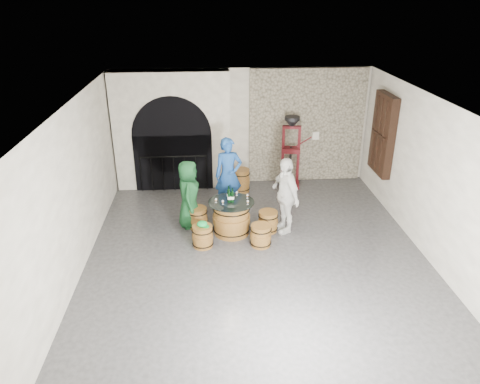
{
  "coord_description": "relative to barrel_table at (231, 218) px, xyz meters",
  "views": [
    {
      "loc": [
        -0.94,
        -8.16,
        5.13
      ],
      "look_at": [
        -0.28,
        0.84,
        1.05
      ],
      "focal_mm": 34.0,
      "sensor_mm": 36.0,
      "label": 1
    }
  ],
  "objects": [
    {
      "name": "wine_bottle_right",
      "position": [
        -0.05,
        0.14,
        0.53
      ],
      "size": [
        0.08,
        0.08,
        0.32
      ],
      "color": "black",
      "rests_on": "barrel_table"
    },
    {
      "name": "tasting_glass_d",
      "position": [
        0.14,
        0.33,
        0.45
      ],
      "size": [
        0.05,
        0.05,
        0.1
      ],
      "primitive_type": null,
      "color": "#A75A20",
      "rests_on": "barrel_table"
    },
    {
      "name": "ground",
      "position": [
        0.47,
        -0.91,
        -0.39
      ],
      "size": [
        8.0,
        8.0,
        0.0
      ],
      "primitive_type": "plane",
      "color": "#323234",
      "rests_on": "ground"
    },
    {
      "name": "barrel_stool_near_left",
      "position": [
        -0.65,
        -0.53,
        -0.15
      ],
      "size": [
        0.47,
        0.47,
        0.49
      ],
      "color": "brown",
      "rests_on": "ground"
    },
    {
      "name": "tasting_glass_c",
      "position": [
        -0.05,
        0.23,
        0.45
      ],
      "size": [
        0.05,
        0.05,
        0.1
      ],
      "primitive_type": null,
      "color": "#A75A20",
      "rests_on": "barrel_table"
    },
    {
      "name": "corking_press",
      "position": [
        1.77,
        2.55,
        0.78
      ],
      "size": [
        0.84,
        0.53,
        2.01
      ],
      "rotation": [
        0.0,
        0.0,
        -0.16
      ],
      "color": "#540E15",
      "rests_on": "ground"
    },
    {
      "name": "ceiling",
      "position": [
        0.47,
        -0.91,
        2.81
      ],
      "size": [
        8.0,
        8.0,
        0.0
      ],
      "primitive_type": "plane",
      "rotation": [
        3.14,
        0.0,
        0.0
      ],
      "color": "beige",
      "rests_on": "wall_back"
    },
    {
      "name": "control_box",
      "position": [
        2.52,
        2.95,
        0.96
      ],
      "size": [
        0.18,
        0.1,
        0.22
      ],
      "primitive_type": "cube",
      "color": "silver",
      "rests_on": "wall_back"
    },
    {
      "name": "person_white",
      "position": [
        1.21,
        0.06,
        0.49
      ],
      "size": [
        0.77,
        1.12,
        1.77
      ],
      "primitive_type": "imported",
      "rotation": [
        0.0,
        0.0,
        -1.2
      ],
      "color": "silver",
      "rests_on": "ground"
    },
    {
      "name": "stone_facing_panel",
      "position": [
        2.27,
        3.03,
        1.21
      ],
      "size": [
        3.2,
        0.12,
        3.18
      ],
      "primitive_type": "cube",
      "color": "#9F967F",
      "rests_on": "ground"
    },
    {
      "name": "tasting_glass_f",
      "position": [
        -0.34,
        -0.02,
        0.45
      ],
      "size": [
        0.05,
        0.05,
        0.1
      ],
      "primitive_type": null,
      "color": "#A75A20",
      "rests_on": "barrel_table"
    },
    {
      "name": "person_green",
      "position": [
        -0.95,
        0.42,
        0.42
      ],
      "size": [
        0.56,
        0.82,
        1.62
      ],
      "primitive_type": "imported",
      "rotation": [
        0.0,
        0.0,
        1.52
      ],
      "color": "#12421F",
      "rests_on": "ground"
    },
    {
      "name": "tasting_glass_a",
      "position": [
        -0.19,
        -0.12,
        0.45
      ],
      "size": [
        0.05,
        0.05,
        0.1
      ],
      "primitive_type": null,
      "color": "#A75A20",
      "rests_on": "barrel_table"
    },
    {
      "name": "wine_bottle_left",
      "position": [
        -0.04,
        -0.01,
        0.53
      ],
      "size": [
        0.08,
        0.08,
        0.32
      ],
      "color": "black",
      "rests_on": "barrel_table"
    },
    {
      "name": "arched_opening",
      "position": [
        -1.43,
        2.83,
        1.19
      ],
      "size": [
        3.1,
        0.6,
        3.19
      ],
      "color": "silver",
      "rests_on": "ground"
    },
    {
      "name": "person_blue",
      "position": [
        -0.0,
        1.25,
        0.54
      ],
      "size": [
        0.74,
        0.54,
        1.86
      ],
      "primitive_type": "imported",
      "rotation": [
        0.0,
        0.0,
        0.14
      ],
      "color": "#1B4998",
      "rests_on": "ground"
    },
    {
      "name": "barrel_table",
      "position": [
        0.0,
        0.0,
        0.0
      ],
      "size": [
        1.03,
        1.03,
        0.79
      ],
      "color": "brown",
      "rests_on": "ground"
    },
    {
      "name": "wall_left",
      "position": [
        -3.03,
        -0.91,
        1.21
      ],
      "size": [
        0.0,
        8.0,
        8.0
      ],
      "primitive_type": "plane",
      "rotation": [
        1.57,
        0.0,
        1.57
      ],
      "color": "silver",
      "rests_on": "ground"
    },
    {
      "name": "wall_right",
      "position": [
        3.97,
        -0.91,
        1.21
      ],
      "size": [
        0.0,
        8.0,
        8.0
      ],
      "primitive_type": "plane",
      "rotation": [
        1.57,
        0.0,
        -1.57
      ],
      "color": "silver",
      "rests_on": "ground"
    },
    {
      "name": "barrel_stool_near_right",
      "position": [
        0.6,
        -0.59,
        -0.15
      ],
      "size": [
        0.47,
        0.47,
        0.49
      ],
      "color": "brown",
      "rests_on": "ground"
    },
    {
      "name": "barrel_stool_far",
      "position": [
        -0.0,
        0.84,
        -0.15
      ],
      "size": [
        0.47,
        0.47,
        0.49
      ],
      "color": "brown",
      "rests_on": "ground"
    },
    {
      "name": "wine_bottle_center",
      "position": [
        0.03,
        -0.01,
        0.53
      ],
      "size": [
        0.08,
        0.08,
        0.32
      ],
      "color": "black",
      "rests_on": "barrel_table"
    },
    {
      "name": "tasting_glass_e",
      "position": [
        0.35,
        -0.16,
        0.45
      ],
      "size": [
        0.05,
        0.05,
        0.1
      ],
      "primitive_type": null,
      "color": "#A75A20",
      "rests_on": "barrel_table"
    },
    {
      "name": "wall_front",
      "position": [
        0.47,
        -4.91,
        1.21
      ],
      "size": [
        8.0,
        0.0,
        8.0
      ],
      "primitive_type": "plane",
      "rotation": [
        -1.57,
        0.0,
        0.0
      ],
      "color": "silver",
      "rests_on": "ground"
    },
    {
      "name": "wall_back",
      "position": [
        0.47,
        3.09,
        1.21
      ],
      "size": [
        8.0,
        0.0,
        8.0
      ],
      "primitive_type": "plane",
      "rotation": [
        1.57,
        0.0,
        0.0
      ],
      "color": "silver",
      "rests_on": "ground"
    },
    {
      "name": "barrel_stool_right",
      "position": [
        0.84,
        0.04,
        -0.15
      ],
      "size": [
        0.47,
        0.47,
        0.49
      ],
      "color": "brown",
      "rests_on": "ground"
    },
    {
      "name": "barrel_stool_left",
      "position": [
        -0.77,
        0.34,
        -0.15
      ],
      "size": [
        0.47,
        0.47,
        0.49
      ],
      "color": "brown",
      "rests_on": "ground"
    },
    {
      "name": "green_cap",
      "position": [
        -0.65,
        -0.53,
        0.15
      ],
      "size": [
        0.26,
        0.22,
        0.12
      ],
      "color": "#0D993B",
      "rests_on": "barrel_stool_near_left"
    },
    {
      "name": "tasting_glass_b",
      "position": [
        0.37,
        0.16,
        0.45
      ],
      "size": [
        0.05,
        0.05,
        0.1
      ],
      "primitive_type": null,
      "color": "#A75A20",
      "rests_on": "barrel_table"
    },
    {
      "name": "side_barrel",
      "position": [
        0.39,
        2.3,
        -0.07
      ],
      "size": [
        0.49,
        0.49,
        0.65
      ],
      "rotation": [
        0.0,
        0.0,
        -0.21
      ],
      "color": "brown",
      "rests_on": "ground"
    },
    {
      "name": "shuttered_window",
      "position": [
        3.85,
        1.49,
        1.41
      ],
      "size": [
        0.23,
        1.1,
        2.0
      ],
      "color": "black",
      "rests_on": "wall_right"
    }
  ]
}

